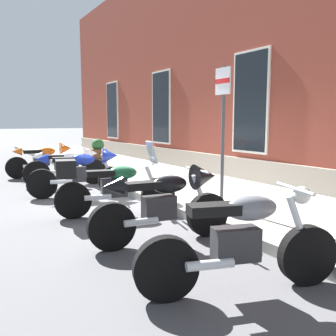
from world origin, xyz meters
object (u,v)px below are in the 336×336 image
at_px(motorcycle_green_touring, 110,185).
at_px(parking_sign, 223,117).
at_px(motorcycle_black_sport, 168,201).
at_px(motorcycle_grey_naked, 243,243).
at_px(motorcycle_orange_sport, 46,158).
at_px(motorcycle_white_sport, 68,164).
at_px(motorcycle_blue_sport, 82,170).
at_px(barrel_planter, 98,154).

height_order(motorcycle_green_touring, parking_sign, parking_sign).
height_order(motorcycle_green_touring, motorcycle_black_sport, motorcycle_green_touring).
bearing_deg(motorcycle_grey_naked, parking_sign, 144.73).
bearing_deg(motorcycle_green_touring, parking_sign, 57.19).
xyz_separation_m(motorcycle_green_touring, parking_sign, (1.05, 1.63, 1.17)).
height_order(motorcycle_orange_sport, motorcycle_black_sport, motorcycle_black_sport).
height_order(motorcycle_white_sport, parking_sign, parking_sign).
distance_m(motorcycle_orange_sport, motorcycle_white_sport, 1.80).
distance_m(motorcycle_green_touring, motorcycle_black_sport, 1.73).
bearing_deg(motorcycle_black_sport, motorcycle_white_sport, 179.04).
distance_m(motorcycle_blue_sport, motorcycle_black_sport, 3.53).
bearing_deg(parking_sign, motorcycle_black_sport, -65.53).
height_order(motorcycle_orange_sport, barrel_planter, barrel_planter).
distance_m(motorcycle_green_touring, parking_sign, 2.26).
distance_m(motorcycle_black_sport, parking_sign, 1.99).
bearing_deg(motorcycle_white_sport, motorcycle_orange_sport, -175.07).
bearing_deg(motorcycle_black_sport, motorcycle_grey_naked, -5.07).
bearing_deg(motorcycle_green_touring, motorcycle_blue_sport, 177.35).
bearing_deg(barrel_planter, motorcycle_black_sport, -13.19).
bearing_deg(motorcycle_green_touring, motorcycle_black_sport, 4.50).
height_order(motorcycle_blue_sport, motorcycle_green_touring, motorcycle_green_touring).
xyz_separation_m(motorcycle_blue_sport, parking_sign, (2.85, 1.54, 1.13)).
xyz_separation_m(motorcycle_black_sport, barrel_planter, (-7.32, 1.71, -0.03)).
relative_size(motorcycle_white_sport, motorcycle_black_sport, 1.00).
bearing_deg(parking_sign, motorcycle_white_sport, -162.21).
relative_size(motorcycle_black_sport, parking_sign, 0.85).
xyz_separation_m(motorcycle_white_sport, parking_sign, (4.38, 1.41, 1.17)).
height_order(motorcycle_orange_sport, parking_sign, parking_sign).
distance_m(motorcycle_grey_naked, barrel_planter, 9.14).
bearing_deg(motorcycle_white_sport, motorcycle_grey_naked, -1.97).
relative_size(motorcycle_orange_sport, parking_sign, 0.86).
relative_size(motorcycle_blue_sport, motorcycle_grey_naked, 1.03).
distance_m(motorcycle_orange_sport, motorcycle_grey_naked, 8.49).
relative_size(motorcycle_green_touring, parking_sign, 0.88).
relative_size(motorcycle_black_sport, motorcycle_grey_naked, 1.01).
xyz_separation_m(motorcycle_grey_naked, barrel_planter, (-8.95, 1.86, 0.04)).
height_order(motorcycle_white_sport, motorcycle_grey_naked, motorcycle_grey_naked).
relative_size(motorcycle_white_sport, motorcycle_grey_naked, 1.01).
bearing_deg(motorcycle_grey_naked, barrel_planter, 168.27).
bearing_deg(barrel_planter, motorcycle_orange_sport, -75.40).
height_order(motorcycle_grey_naked, parking_sign, parking_sign).
bearing_deg(motorcycle_blue_sport, motorcycle_grey_naked, -1.03).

